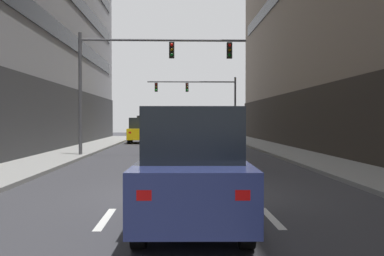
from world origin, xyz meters
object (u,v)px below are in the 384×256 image
(taxi_driving_2, at_px, (140,130))
(taxi_driving_4, at_px, (183,143))
(taxi_driving_0, at_px, (181,136))
(car_driving_1, at_px, (192,168))
(car_driving_3, at_px, (180,132))
(traffic_signal_0, at_px, (138,66))
(traffic_signal_1, at_px, (204,95))

(taxi_driving_2, bearing_deg, taxi_driving_4, -78.19)
(taxi_driving_0, bearing_deg, car_driving_1, -90.01)
(taxi_driving_0, height_order, car_driving_3, taxi_driving_0)
(traffic_signal_0, xyz_separation_m, traffic_signal_1, (4.56, 18.89, -0.40))
(taxi_driving_2, height_order, traffic_signal_0, traffic_signal_0)
(taxi_driving_0, bearing_deg, taxi_driving_2, 115.08)
(car_driving_1, relative_size, taxi_driving_4, 1.00)
(taxi_driving_0, xyz_separation_m, traffic_signal_0, (-2.30, -7.29, 3.93))
(taxi_driving_0, relative_size, car_driving_3, 0.99)
(taxi_driving_4, distance_m, traffic_signal_0, 4.97)
(taxi_driving_2, bearing_deg, traffic_signal_1, 36.21)
(taxi_driving_4, xyz_separation_m, traffic_signal_0, (-2.32, 1.94, 3.95))
(taxi_driving_2, xyz_separation_m, taxi_driving_4, (3.48, -16.64, -0.25))
(car_driving_3, bearing_deg, taxi_driving_2, -147.87)
(traffic_signal_0, bearing_deg, car_driving_3, 82.12)
(car_driving_3, relative_size, taxi_driving_4, 1.03)
(traffic_signal_1, bearing_deg, taxi_driving_2, -143.79)
(car_driving_1, distance_m, traffic_signal_1, 34.85)
(car_driving_1, height_order, taxi_driving_2, taxi_driving_2)
(taxi_driving_2, bearing_deg, car_driving_3, 32.13)
(taxi_driving_0, xyz_separation_m, car_driving_1, (-0.01, -23.03, 0.23))
(taxi_driving_0, xyz_separation_m, taxi_driving_4, (0.02, -9.23, -0.02))
(car_driving_1, xyz_separation_m, traffic_signal_0, (-2.30, 15.73, 3.70))
(taxi_driving_2, xyz_separation_m, car_driving_3, (3.50, 2.20, -0.21))
(taxi_driving_2, relative_size, car_driving_3, 0.96)
(car_driving_3, xyz_separation_m, taxi_driving_4, (-0.02, -18.83, -0.03))
(car_driving_1, height_order, car_driving_3, car_driving_1)
(taxi_driving_4, bearing_deg, car_driving_3, 89.94)
(taxi_driving_0, distance_m, car_driving_1, 23.03)
(taxi_driving_0, distance_m, car_driving_3, 9.60)
(car_driving_3, distance_m, taxi_driving_4, 18.83)
(taxi_driving_0, xyz_separation_m, traffic_signal_1, (2.26, 11.59, 3.52))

